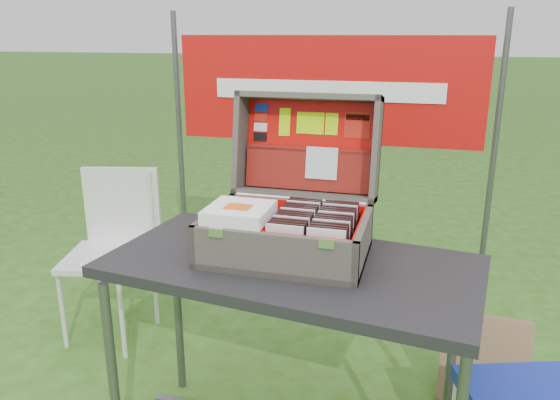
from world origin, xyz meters
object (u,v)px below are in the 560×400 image
(table, at_px, (291,361))
(cardboard_box, at_px, (484,361))
(suitcase, at_px, (291,179))
(chair, at_px, (106,259))

(table, distance_m, cardboard_box, 0.94)
(suitcase, bearing_deg, cardboard_box, 28.94)
(suitcase, distance_m, cardboard_box, 1.26)
(suitcase, xyz_separation_m, chair, (-1.12, 0.47, -0.64))
(table, relative_size, chair, 1.45)
(table, distance_m, chair, 1.28)
(chair, bearing_deg, table, -40.43)
(chair, bearing_deg, suitcase, -36.73)
(table, xyz_separation_m, chair, (-1.15, 0.58, 0.04))
(cardboard_box, bearing_deg, chair, -179.58)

